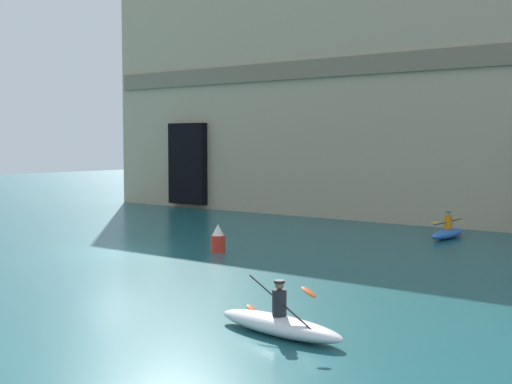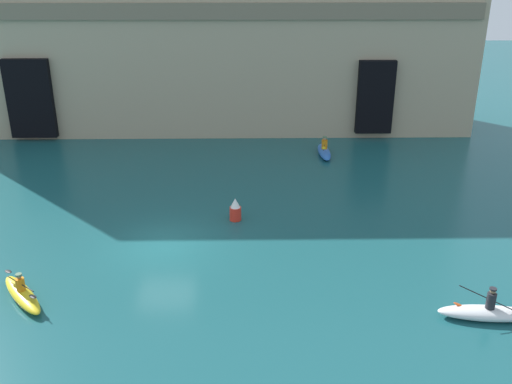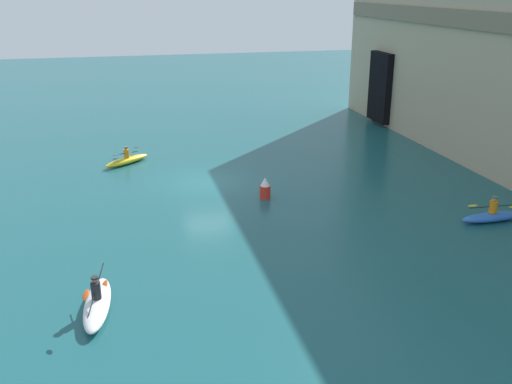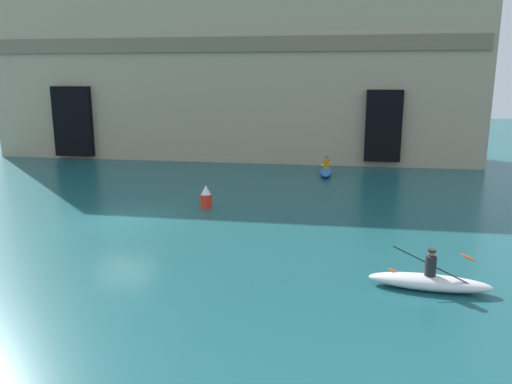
{
  "view_description": "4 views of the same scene",
  "coord_description": "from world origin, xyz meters",
  "px_view_note": "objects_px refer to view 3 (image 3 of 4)",
  "views": [
    {
      "loc": [
        20.75,
        -17.71,
        4.21
      ],
      "look_at": [
        3.36,
        4.32,
        2.2
      ],
      "focal_mm": 50.0,
      "sensor_mm": 36.0,
      "label": 1
    },
    {
      "loc": [
        3.59,
        -21.49,
        11.5
      ],
      "look_at": [
        4.0,
        3.48,
        0.95
      ],
      "focal_mm": 40.0,
      "sensor_mm": 36.0,
      "label": 2
    },
    {
      "loc": [
        28.56,
        -4.32,
        9.92
      ],
      "look_at": [
        6.45,
        1.12,
        1.64
      ],
      "focal_mm": 40.0,
      "sensor_mm": 36.0,
      "label": 3
    },
    {
      "loc": [
        9.03,
        -19.43,
        5.93
      ],
      "look_at": [
        5.53,
        1.56,
        1.05
      ],
      "focal_mm": 35.0,
      "sensor_mm": 36.0,
      "label": 4
    }
  ],
  "objects_px": {
    "kayak_blue": "(492,216)",
    "marker_buoy": "(265,188)",
    "kayak_white": "(97,303)",
    "kayak_yellow": "(127,160)"
  },
  "relations": [
    {
      "from": "kayak_blue",
      "to": "marker_buoy",
      "type": "distance_m",
      "value": 10.49
    },
    {
      "from": "kayak_white",
      "to": "kayak_yellow",
      "type": "height_order",
      "value": "kayak_white"
    },
    {
      "from": "kayak_yellow",
      "to": "kayak_white",
      "type": "bearing_deg",
      "value": -133.51
    },
    {
      "from": "kayak_white",
      "to": "kayak_yellow",
      "type": "bearing_deg",
      "value": 0.25
    },
    {
      "from": "kayak_white",
      "to": "kayak_blue",
      "type": "height_order",
      "value": "kayak_white"
    },
    {
      "from": "kayak_blue",
      "to": "marker_buoy",
      "type": "height_order",
      "value": "kayak_blue"
    },
    {
      "from": "marker_buoy",
      "to": "kayak_white",
      "type": "bearing_deg",
      "value": -42.17
    },
    {
      "from": "kayak_blue",
      "to": "kayak_white",
      "type": "bearing_deg",
      "value": -169.28
    },
    {
      "from": "kayak_white",
      "to": "marker_buoy",
      "type": "height_order",
      "value": "kayak_white"
    },
    {
      "from": "kayak_blue",
      "to": "marker_buoy",
      "type": "bearing_deg",
      "value": 149.08
    }
  ]
}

